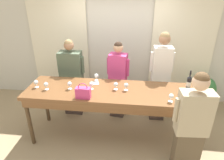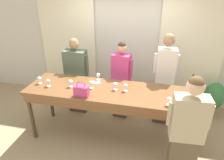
# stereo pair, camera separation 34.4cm
# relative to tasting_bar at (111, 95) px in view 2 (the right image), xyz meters

# --- Properties ---
(ground_plane) EXTENTS (18.00, 18.00, 0.00)m
(ground_plane) POSITION_rel_tasting_bar_xyz_m (0.00, 0.02, -0.93)
(ground_plane) COLOR tan
(wall_back) EXTENTS (12.00, 0.06, 2.80)m
(wall_back) POSITION_rel_tasting_bar_xyz_m (0.00, 1.60, 0.47)
(wall_back) COLOR beige
(wall_back) RESTS_ON ground_plane
(curtain_panel_left) EXTENTS (1.37, 0.03, 2.69)m
(curtain_panel_left) POSITION_rel_tasting_bar_xyz_m (-1.43, 1.54, 0.41)
(curtain_panel_left) COLOR #EFE5C6
(curtain_panel_left) RESTS_ON ground_plane
(curtain_panel_right) EXTENTS (1.37, 0.03, 2.69)m
(curtain_panel_right) POSITION_rel_tasting_bar_xyz_m (1.43, 1.54, 0.41)
(curtain_panel_right) COLOR #EFE5C6
(curtain_panel_right) RESTS_ON ground_plane
(tasting_bar) EXTENTS (2.97, 0.85, 1.02)m
(tasting_bar) POSITION_rel_tasting_bar_xyz_m (0.00, 0.00, 0.00)
(tasting_bar) COLOR brown
(tasting_bar) RESTS_ON ground_plane
(wine_bottle) EXTENTS (0.08, 0.08, 0.34)m
(wine_bottle) POSITION_rel_tasting_bar_xyz_m (1.32, 0.22, 0.21)
(wine_bottle) COLOR black
(wine_bottle) RESTS_ON tasting_bar
(handbag) EXTENTS (0.23, 0.11, 0.27)m
(handbag) POSITION_rel_tasting_bar_xyz_m (-0.42, -0.29, 0.18)
(handbag) COLOR #C63870
(handbag) RESTS_ON tasting_bar
(wine_glass_front_left) EXTENTS (0.08, 0.08, 0.14)m
(wine_glass_front_left) POSITION_rel_tasting_bar_xyz_m (-0.33, 0.36, 0.18)
(wine_glass_front_left) COLOR white
(wine_glass_front_left) RESTS_ON tasting_bar
(wine_glass_front_mid) EXTENTS (0.08, 0.08, 0.14)m
(wine_glass_front_mid) POSITION_rel_tasting_bar_xyz_m (0.25, 0.04, 0.18)
(wine_glass_front_mid) COLOR white
(wine_glass_front_mid) RESTS_ON tasting_bar
(wine_glass_front_right) EXTENTS (0.08, 0.08, 0.14)m
(wine_glass_front_right) POSITION_rel_tasting_bar_xyz_m (-1.33, -0.03, 0.18)
(wine_glass_front_right) COLOR white
(wine_glass_front_right) RESTS_ON tasting_bar
(wine_glass_center_left) EXTENTS (0.08, 0.08, 0.14)m
(wine_glass_center_left) POSITION_rel_tasting_bar_xyz_m (0.96, -0.25, 0.18)
(wine_glass_center_left) COLOR white
(wine_glass_center_left) RESTS_ON tasting_bar
(wine_glass_center_mid) EXTENTS (0.08, 0.08, 0.14)m
(wine_glass_center_mid) POSITION_rel_tasting_bar_xyz_m (-1.12, -0.09, 0.18)
(wine_glass_center_mid) COLOR white
(wine_glass_center_mid) RESTS_ON tasting_bar
(wine_glass_center_right) EXTENTS (0.08, 0.08, 0.14)m
(wine_glass_center_right) POSITION_rel_tasting_bar_xyz_m (-0.72, -0.02, 0.18)
(wine_glass_center_right) COLOR white
(wine_glass_center_right) RESTS_ON tasting_bar
(wine_glass_back_left) EXTENTS (0.08, 0.08, 0.14)m
(wine_glass_back_left) POSITION_rel_tasting_bar_xyz_m (1.11, -0.16, 0.18)
(wine_glass_back_left) COLOR white
(wine_glass_back_left) RESTS_ON tasting_bar
(wine_glass_back_mid) EXTENTS (0.08, 0.08, 0.14)m
(wine_glass_back_mid) POSITION_rel_tasting_bar_xyz_m (-0.35, 0.01, 0.18)
(wine_glass_back_mid) COLOR white
(wine_glass_back_mid) RESTS_ON tasting_bar
(wine_glass_back_right) EXTENTS (0.08, 0.08, 0.14)m
(wine_glass_back_right) POSITION_rel_tasting_bar_xyz_m (0.07, 0.05, 0.18)
(wine_glass_back_right) COLOR white
(wine_glass_back_right) RESTS_ON tasting_bar
(napkin) EXTENTS (0.17, 0.17, 0.00)m
(napkin) POSITION_rel_tasting_bar_xyz_m (-0.33, 0.25, 0.09)
(napkin) COLOR white
(napkin) RESTS_ON tasting_bar
(guest_olive_jacket) EXTENTS (0.57, 0.28, 1.69)m
(guest_olive_jacket) POSITION_rel_tasting_bar_xyz_m (-0.93, 0.74, -0.08)
(guest_olive_jacket) COLOR #473833
(guest_olive_jacket) RESTS_ON ground_plane
(guest_pink_top) EXTENTS (0.47, 0.30, 1.68)m
(guest_pink_top) POSITION_rel_tasting_bar_xyz_m (0.05, 0.74, -0.07)
(guest_pink_top) COLOR #473833
(guest_pink_top) RESTS_ON ground_plane
(guest_cream_sweater) EXTENTS (0.47, 0.27, 1.88)m
(guest_cream_sweater) POSITION_rel_tasting_bar_xyz_m (0.91, 0.74, 0.05)
(guest_cream_sweater) COLOR #473833
(guest_cream_sweater) RESTS_ON ground_plane
(host_pouring) EXTENTS (0.55, 0.25, 1.72)m
(host_pouring) POSITION_rel_tasting_bar_xyz_m (1.19, -0.68, -0.04)
(host_pouring) COLOR brown
(host_pouring) RESTS_ON ground_plane
(potted_plant) EXTENTS (0.42, 0.42, 0.80)m
(potted_plant) POSITION_rel_tasting_bar_xyz_m (2.01, 1.17, -0.46)
(potted_plant) COLOR #935B3D
(potted_plant) RESTS_ON ground_plane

